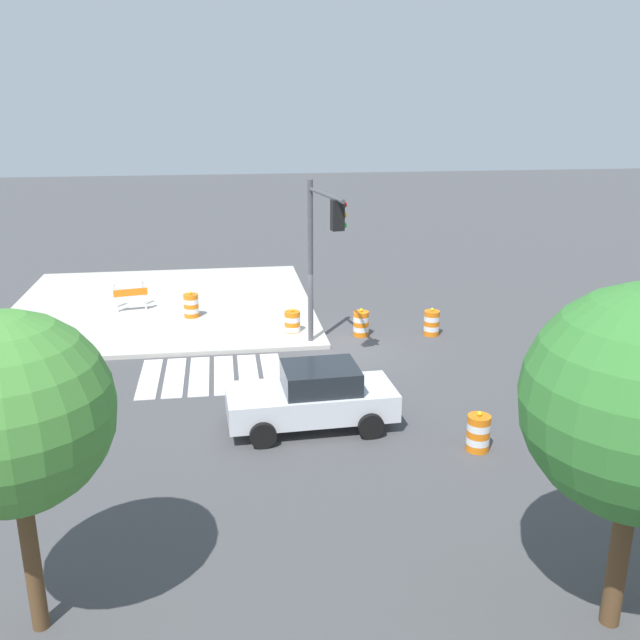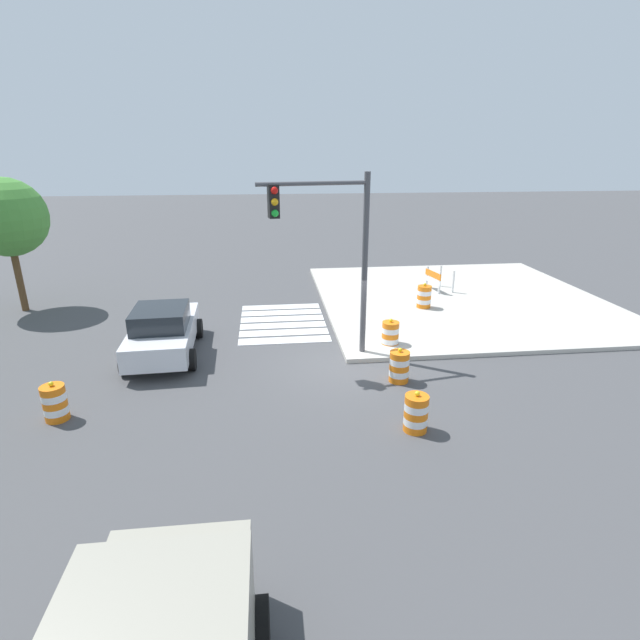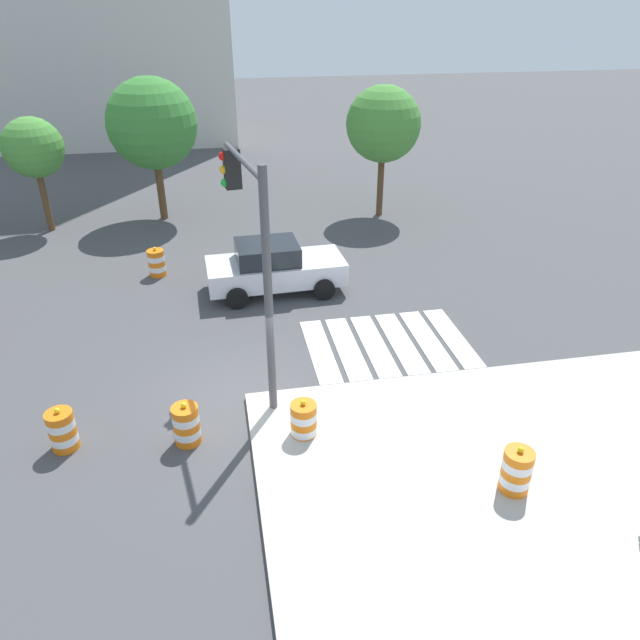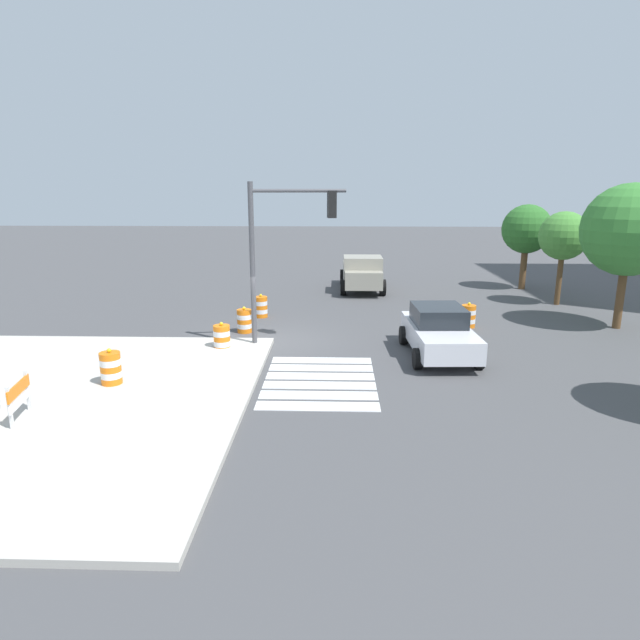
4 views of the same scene
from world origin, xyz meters
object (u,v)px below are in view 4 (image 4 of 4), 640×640
(traffic_barrel_near_corner, at_px, (261,307))
(street_tree_streetside_mid, at_px, (527,230))
(street_tree_streetside_far, at_px, (629,230))
(sports_car, at_px, (439,331))
(traffic_barrel_median_near, at_px, (468,316))
(traffic_barrel_crosswalk_end, at_px, (244,321))
(traffic_barrel_on_sidewalk, at_px, (111,368))
(pickup_truck, at_px, (362,273))
(construction_barricade, at_px, (12,396))
(street_tree_streetside_near, at_px, (564,236))
(traffic_light_pole, at_px, (285,234))
(traffic_barrel_median_far, at_px, (222,338))

(traffic_barrel_near_corner, bearing_deg, street_tree_streetside_mid, 117.74)
(street_tree_streetside_far, bearing_deg, sports_car, -63.99)
(street_tree_streetside_mid, bearing_deg, traffic_barrel_median_near, -30.12)
(traffic_barrel_median_near, bearing_deg, traffic_barrel_crosswalk_end, -83.02)
(sports_car, distance_m, traffic_barrel_on_sidewalk, 10.22)
(traffic_barrel_on_sidewalk, relative_size, street_tree_streetside_far, 0.18)
(sports_car, relative_size, street_tree_streetside_mid, 0.95)
(traffic_barrel_median_near, relative_size, street_tree_streetside_far, 0.18)
(pickup_truck, xyz_separation_m, construction_barricade, (17.36, -8.93, -0.25))
(traffic_barrel_median_near, height_order, street_tree_streetside_far, street_tree_streetside_far)
(traffic_barrel_near_corner, xyz_separation_m, street_tree_streetside_mid, (-7.10, 13.50, 2.80))
(construction_barricade, bearing_deg, traffic_barrel_crosswalk_end, 154.68)
(traffic_barrel_near_corner, height_order, traffic_barrel_crosswalk_end, same)
(construction_barricade, xyz_separation_m, street_tree_streetside_near, (-14.01, 18.12, 2.53))
(pickup_truck, relative_size, traffic_barrel_median_near, 5.05)
(sports_car, height_order, traffic_barrel_median_near, sports_car)
(traffic_light_pole, bearing_deg, traffic_barrel_crosswalk_end, -133.44)
(street_tree_streetside_far, bearing_deg, traffic_barrel_median_far, -76.74)
(pickup_truck, distance_m, street_tree_streetside_near, 10.04)
(pickup_truck, height_order, construction_barricade, pickup_truck)
(traffic_barrel_on_sidewalk, bearing_deg, traffic_barrel_median_far, 147.48)
(traffic_barrel_median_far, xyz_separation_m, street_tree_streetside_near, (-7.97, 14.47, 2.80))
(pickup_truck, height_order, street_tree_streetside_mid, street_tree_streetside_mid)
(pickup_truck, distance_m, traffic_barrel_median_near, 8.74)
(traffic_light_pole, bearing_deg, traffic_barrel_on_sidewalk, -45.75)
(traffic_barrel_near_corner, bearing_deg, street_tree_streetside_far, 84.43)
(traffic_barrel_on_sidewalk, bearing_deg, street_tree_streetside_mid, 133.63)
(traffic_barrel_near_corner, xyz_separation_m, traffic_barrel_median_near, (1.45, 8.54, 0.00))
(traffic_barrel_near_corner, height_order, street_tree_streetside_far, street_tree_streetside_far)
(traffic_barrel_crosswalk_end, relative_size, street_tree_streetside_far, 0.18)
(street_tree_streetside_near, relative_size, street_tree_streetside_far, 0.78)
(sports_car, xyz_separation_m, street_tree_streetside_far, (-3.79, 7.78, 3.06))
(street_tree_streetside_near, bearing_deg, traffic_barrel_near_corner, -77.72)
(traffic_barrel_on_sidewalk, bearing_deg, traffic_barrel_median_near, 121.86)
(traffic_barrel_median_far, xyz_separation_m, traffic_light_pole, (-0.73, 2.16, 3.46))
(street_tree_streetside_far, bearing_deg, construction_barricade, -62.88)
(traffic_barrel_near_corner, bearing_deg, sports_car, 52.01)
(sports_car, distance_m, traffic_barrel_median_near, 4.21)
(traffic_barrel_on_sidewalk, distance_m, street_tree_streetside_near, 20.59)
(traffic_barrel_crosswalk_end, height_order, traffic_barrel_median_far, same)
(pickup_truck, relative_size, traffic_light_pole, 0.94)
(traffic_barrel_on_sidewalk, distance_m, traffic_light_pole, 7.08)
(sports_car, bearing_deg, traffic_light_pole, -100.63)
(street_tree_streetside_mid, bearing_deg, street_tree_streetside_near, 4.39)
(traffic_barrel_near_corner, distance_m, street_tree_streetside_far, 14.90)
(street_tree_streetside_near, xyz_separation_m, street_tree_streetside_far, (4.42, 0.62, 0.62))
(traffic_barrel_crosswalk_end, xyz_separation_m, traffic_barrel_median_far, (2.43, -0.36, 0.00))
(traffic_barrel_median_far, distance_m, traffic_light_pole, 4.14)
(traffic_barrel_median_near, distance_m, street_tree_streetside_far, 6.81)
(traffic_barrel_near_corner, distance_m, construction_barricade, 11.82)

